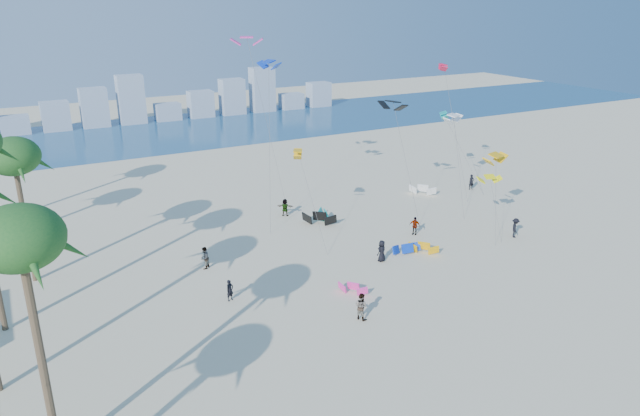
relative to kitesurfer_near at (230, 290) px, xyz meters
name	(u,v)px	position (x,y,z in m)	size (l,w,h in m)	color
ground	(404,366)	(6.25, -12.64, -0.81)	(220.00, 220.00, 0.00)	beige
ocean	(138,135)	(6.25, 59.36, -0.80)	(220.00, 220.00, 0.00)	navy
kitesurfer_near	(230,290)	(0.00, 0.00, 0.00)	(0.59, 0.39, 1.61)	black
kitesurfer_mid	(361,306)	(6.93, -6.74, 0.16)	(0.93, 0.73, 1.92)	gray
kitesurfers_far	(371,226)	(15.84, 5.68, 0.10)	(34.45, 16.59, 1.85)	black
grounded_kites	(372,223)	(16.94, 7.05, -0.34)	(21.81, 19.21, 1.10)	#FF38AB
flying_kites	(388,103)	(20.84, 10.73, 10.25)	(25.56, 22.84, 17.67)	#FFB20D
distant_skyline	(116,107)	(5.06, 69.36, 2.28)	(85.00, 3.00, 8.40)	#9EADBF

